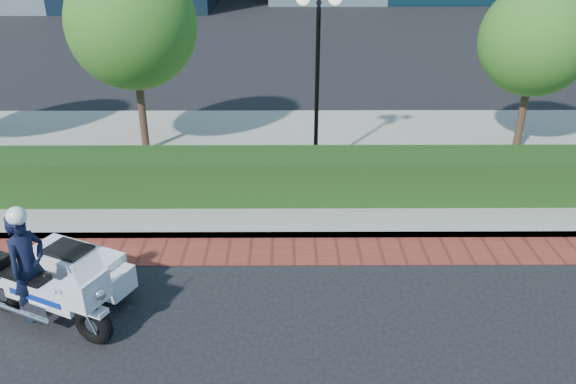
{
  "coord_description": "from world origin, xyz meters",
  "views": [
    {
      "loc": [
        0.26,
        -7.68,
        5.66
      ],
      "look_at": [
        0.3,
        2.05,
        1.0
      ],
      "focal_mm": 35.0,
      "sensor_mm": 36.0,
      "label": 1
    }
  ],
  "objects_px": {
    "tree_b": "(132,24)",
    "tree_c": "(536,40)",
    "police_motorcycle": "(55,275)",
    "lamppost": "(318,55)"
  },
  "relations": [
    {
      "from": "police_motorcycle",
      "to": "tree_c",
      "type": "bearing_deg",
      "value": 59.56
    },
    {
      "from": "tree_b",
      "to": "police_motorcycle",
      "type": "height_order",
      "value": "tree_b"
    },
    {
      "from": "tree_b",
      "to": "tree_c",
      "type": "relative_size",
      "value": 1.14
    },
    {
      "from": "tree_c",
      "to": "tree_b",
      "type": "bearing_deg",
      "value": 180.0
    },
    {
      "from": "tree_c",
      "to": "police_motorcycle",
      "type": "height_order",
      "value": "tree_c"
    },
    {
      "from": "tree_b",
      "to": "tree_c",
      "type": "height_order",
      "value": "tree_b"
    },
    {
      "from": "lamppost",
      "to": "police_motorcycle",
      "type": "xyz_separation_m",
      "value": [
        -4.35,
        -5.51,
        -2.26
      ]
    },
    {
      "from": "lamppost",
      "to": "tree_b",
      "type": "xyz_separation_m",
      "value": [
        -4.5,
        1.3,
        0.48
      ]
    },
    {
      "from": "tree_c",
      "to": "lamppost",
      "type": "bearing_deg",
      "value": -166.7
    },
    {
      "from": "lamppost",
      "to": "police_motorcycle",
      "type": "distance_m",
      "value": 7.37
    }
  ]
}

